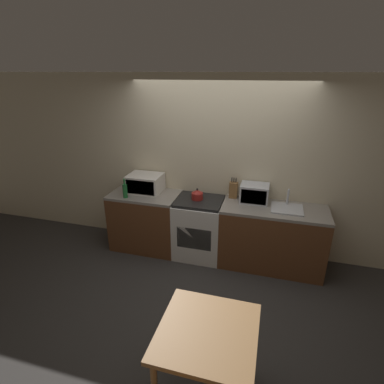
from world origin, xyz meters
TOP-DOWN VIEW (x-y plane):
  - ground_plane at (0.00, 0.00)m, footprint 16.00×16.00m
  - wall_back at (0.00, 1.00)m, footprint 10.00×0.06m
  - counter_left_run at (-1.05, 0.66)m, footprint 1.02×0.62m
  - counter_right_run at (0.85, 0.66)m, footprint 1.41×0.62m
  - stove_range at (-0.19, 0.66)m, footprint 0.69×0.62m
  - kettle at (-0.23, 0.67)m, footprint 0.16×0.16m
  - microwave at (-1.07, 0.75)m, footprint 0.50×0.40m
  - bottle at (-1.25, 0.45)m, footprint 0.07×0.07m
  - knife_block at (0.26, 0.87)m, footprint 0.12×0.08m
  - toaster_oven at (0.56, 0.80)m, footprint 0.39×0.30m
  - sink_basin at (1.01, 0.67)m, footprint 0.41×0.37m
  - dining_table at (0.40, -1.44)m, footprint 0.77×0.78m

SIDE VIEW (x-z plane):
  - ground_plane at x=0.00m, z-range 0.00..0.00m
  - stove_range at x=-0.19m, z-range 0.00..0.90m
  - counter_right_run at x=0.85m, z-range 0.00..0.90m
  - counter_left_run at x=-1.05m, z-range 0.00..0.90m
  - dining_table at x=0.40m, z-range 0.27..1.02m
  - sink_basin at x=1.01m, z-range 0.80..1.04m
  - kettle at x=-0.23m, z-range 0.89..1.05m
  - bottle at x=-1.25m, z-range 0.87..1.15m
  - knife_block at x=0.26m, z-range 0.87..1.17m
  - toaster_oven at x=0.56m, z-range 0.90..1.16m
  - microwave at x=-1.07m, z-range 0.90..1.17m
  - wall_back at x=0.00m, z-range 0.00..2.60m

